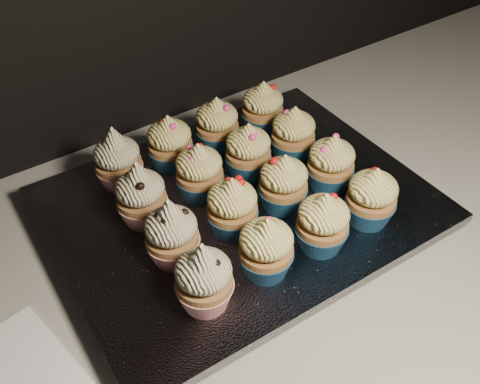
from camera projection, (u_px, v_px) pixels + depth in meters
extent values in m
cube|color=beige|center=(199.00, 270.00, 0.69)|extent=(2.44, 0.64, 0.04)
cube|color=black|center=(240.00, 213.00, 0.72)|extent=(0.45, 0.34, 0.02)
cube|color=silver|center=(240.00, 204.00, 0.71)|extent=(0.48, 0.38, 0.01)
cone|color=red|center=(205.00, 293.00, 0.57)|extent=(0.06, 0.06, 0.03)
ellipsoid|color=beige|center=(203.00, 271.00, 0.55)|extent=(0.06, 0.06, 0.04)
cone|color=beige|center=(202.00, 252.00, 0.53)|extent=(0.03, 0.03, 0.03)
cone|color=navy|center=(265.00, 262.00, 0.61)|extent=(0.06, 0.06, 0.03)
ellipsoid|color=#FFE780|center=(267.00, 239.00, 0.58)|extent=(0.06, 0.06, 0.04)
cone|color=#FFE780|center=(267.00, 224.00, 0.57)|extent=(0.03, 0.03, 0.02)
cone|color=navy|center=(321.00, 237.00, 0.64)|extent=(0.06, 0.06, 0.03)
ellipsoid|color=#FFE780|center=(324.00, 214.00, 0.61)|extent=(0.06, 0.06, 0.04)
cone|color=#FFE780|center=(326.00, 199.00, 0.60)|extent=(0.03, 0.03, 0.02)
cone|color=navy|center=(369.00, 211.00, 0.67)|extent=(0.06, 0.06, 0.03)
ellipsoid|color=#FFE780|center=(374.00, 188.00, 0.64)|extent=(0.06, 0.06, 0.04)
cone|color=#FFE780|center=(377.00, 174.00, 0.63)|extent=(0.03, 0.03, 0.02)
cone|color=red|center=(174.00, 249.00, 0.62)|extent=(0.06, 0.06, 0.03)
ellipsoid|color=beige|center=(171.00, 226.00, 0.60)|extent=(0.06, 0.06, 0.04)
cone|color=beige|center=(169.00, 208.00, 0.58)|extent=(0.03, 0.03, 0.03)
cone|color=navy|center=(232.00, 221.00, 0.66)|extent=(0.06, 0.06, 0.03)
ellipsoid|color=#FFE780|center=(232.00, 198.00, 0.63)|extent=(0.06, 0.06, 0.04)
cone|color=#FFE780|center=(232.00, 184.00, 0.62)|extent=(0.03, 0.03, 0.02)
cone|color=navy|center=(282.00, 197.00, 0.69)|extent=(0.06, 0.06, 0.03)
ellipsoid|color=#FFE780|center=(284.00, 175.00, 0.66)|extent=(0.06, 0.06, 0.04)
cone|color=#FFE780|center=(285.00, 160.00, 0.65)|extent=(0.03, 0.03, 0.02)
cone|color=navy|center=(329.00, 177.00, 0.72)|extent=(0.06, 0.06, 0.03)
ellipsoid|color=#FFE780|center=(332.00, 155.00, 0.69)|extent=(0.06, 0.06, 0.04)
cone|color=#FFE780|center=(334.00, 141.00, 0.68)|extent=(0.03, 0.03, 0.02)
cone|color=red|center=(144.00, 210.00, 0.67)|extent=(0.06, 0.06, 0.03)
ellipsoid|color=beige|center=(140.00, 188.00, 0.64)|extent=(0.06, 0.06, 0.04)
cone|color=beige|center=(137.00, 170.00, 0.63)|extent=(0.03, 0.03, 0.03)
cone|color=navy|center=(200.00, 186.00, 0.71)|extent=(0.06, 0.06, 0.03)
ellipsoid|color=#FFE780|center=(199.00, 163.00, 0.68)|extent=(0.06, 0.06, 0.04)
cone|color=#FFE780|center=(198.00, 149.00, 0.66)|extent=(0.03, 0.03, 0.02)
cone|color=navy|center=(248.00, 165.00, 0.74)|extent=(0.06, 0.06, 0.03)
ellipsoid|color=#FFE780|center=(248.00, 143.00, 0.71)|extent=(0.06, 0.06, 0.04)
cone|color=#FFE780|center=(249.00, 129.00, 0.70)|extent=(0.03, 0.03, 0.02)
cone|color=navy|center=(292.00, 147.00, 0.77)|extent=(0.06, 0.06, 0.03)
ellipsoid|color=#FFE780|center=(294.00, 126.00, 0.74)|extent=(0.06, 0.06, 0.04)
cone|color=#FFE780|center=(295.00, 112.00, 0.73)|extent=(0.03, 0.03, 0.02)
cone|color=red|center=(121.00, 175.00, 0.72)|extent=(0.06, 0.06, 0.03)
ellipsoid|color=beige|center=(116.00, 153.00, 0.70)|extent=(0.06, 0.06, 0.04)
cone|color=beige|center=(113.00, 135.00, 0.68)|extent=(0.03, 0.03, 0.03)
cone|color=navy|center=(172.00, 157.00, 0.75)|extent=(0.06, 0.06, 0.03)
ellipsoid|color=#FFE780|center=(169.00, 135.00, 0.73)|extent=(0.06, 0.06, 0.04)
cone|color=#FFE780|center=(168.00, 121.00, 0.71)|extent=(0.03, 0.03, 0.02)
cone|color=navy|center=(218.00, 138.00, 0.78)|extent=(0.06, 0.06, 0.03)
ellipsoid|color=#FFE780|center=(217.00, 116.00, 0.76)|extent=(0.06, 0.06, 0.04)
cone|color=#FFE780|center=(216.00, 102.00, 0.74)|extent=(0.03, 0.03, 0.02)
cone|color=navy|center=(262.00, 121.00, 0.82)|extent=(0.06, 0.06, 0.03)
ellipsoid|color=#FFE780|center=(263.00, 100.00, 0.79)|extent=(0.06, 0.06, 0.04)
cone|color=#FFE780|center=(263.00, 86.00, 0.77)|extent=(0.03, 0.03, 0.02)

